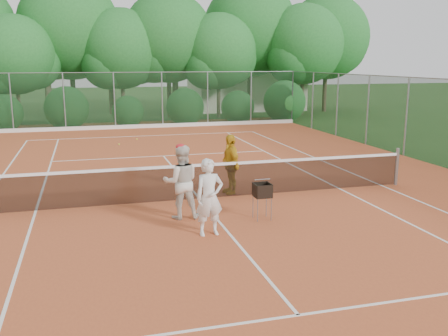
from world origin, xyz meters
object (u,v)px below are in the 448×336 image
Objects in this scene: player_yellow at (230,164)px; ball_hopper at (262,191)px; player_white at (209,197)px; player_center_grp at (181,182)px.

ball_hopper is at bearing -5.51° from player_yellow.
player_white is 0.99× the size of player_yellow.
ball_hopper is (0.06, -2.42, -0.15)m from player_yellow.
player_center_grp is 2.51m from player_yellow.
player_white is at bearing -156.30° from ball_hopper.
player_yellow is 2.43m from ball_hopper.
player_white is at bearing -74.76° from player_center_grp.
player_yellow is 1.95× the size of ball_hopper.
player_yellow reaches higher than ball_hopper.
player_yellow is at bearing 61.99° from player_white.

